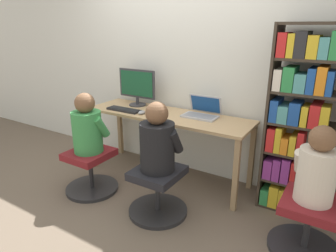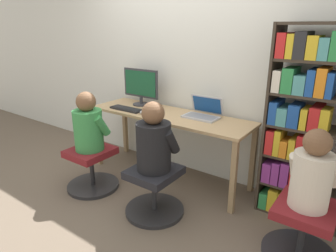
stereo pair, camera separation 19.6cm
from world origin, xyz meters
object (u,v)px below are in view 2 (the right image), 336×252
Objects in this scene: office_chair_right at (154,191)px; person_at_laptop at (154,141)px; laptop at (203,113)px; keyboard at (126,109)px; bookshelf at (308,123)px; desktop_monitor at (141,86)px; office_chair_side at (302,231)px; person_at_monitor at (88,125)px; office_chair_left at (92,168)px; person_near_shelf at (312,174)px.

person_at_laptop reaches higher than office_chair_right.
keyboard is (-0.85, -0.26, -0.03)m from laptop.
bookshelf is (1.08, 0.73, 0.18)m from person_at_laptop.
office_chair_side is (2.06, -0.59, -0.76)m from desktop_monitor.
keyboard is 0.67× the size of person_at_monitor.
office_chair_left is 0.83m from office_chair_right.
person_at_monitor is at bearing -174.00° from person_near_shelf.
desktop_monitor reaches higher than office_chair_left.
desktop_monitor is 0.92× the size of office_chair_side.
office_chair_right is at bearing -32.47° from keyboard.
person_at_monitor is 0.36× the size of bookshelf.
office_chair_left is 0.97m from person_at_laptop.
office_chair_right is 1.27m from office_chair_side.
office_chair_side is at bearing -16.07° from desktop_monitor.
person_at_monitor is 2.15m from office_chair_side.
bookshelf is (1.91, 0.76, 0.67)m from office_chair_left.
laptop is at bearing 41.84° from person_at_monitor.
office_chair_left is 2.15m from person_near_shelf.
person_at_laptop is at bearing -171.44° from person_near_shelf.
desktop_monitor reaches higher than person_at_monitor.
laptop is 0.96m from office_chair_right.
bookshelf is (1.89, -0.05, -0.09)m from desktop_monitor.
office_chair_right is 1.35m from person_near_shelf.
person_at_monitor is at bearing -91.31° from desktop_monitor.
person_near_shelf reaches higher than office_chair_left.
person_near_shelf is (1.25, 0.19, 0.48)m from office_chair_right.
desktop_monitor reaches higher than office_chair_side.
office_chair_right and office_chair_side have the same top height.
office_chair_left is at bearing -90.00° from person_at_monitor.
person_near_shelf is (-0.00, 0.00, 0.48)m from office_chair_side.
person_near_shelf is (2.08, 0.22, 0.48)m from office_chair_left.
person_near_shelf is (0.17, -0.54, -0.19)m from bookshelf.
person_at_monitor reaches higher than keyboard.
bookshelf is at bearing 21.68° from person_at_monitor.
office_chair_left and office_chair_right have the same top height.
person_at_laptop reaches higher than office_chair_side.
bookshelf is at bearing 107.42° from person_near_shelf.
person_at_laptop is at bearing 2.38° from office_chair_left.
bookshelf reaches higher than laptop.
laptop reaches higher than keyboard.
bookshelf is at bearing 6.87° from keyboard.
desktop_monitor is 0.83× the size of person_at_monitor.
office_chair_right is 0.88× the size of person_at_laptop.
bookshelf is at bearing 34.16° from office_chair_right.
office_chair_left is 1.00× the size of office_chair_right.
laptop is 0.77m from person_at_laptop.
keyboard is at bearing 171.15° from office_chair_side.
desktop_monitor is at bearing 136.04° from office_chair_right.
bookshelf reaches higher than keyboard.
person_near_shelf is at bearing 8.75° from office_chair_right.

